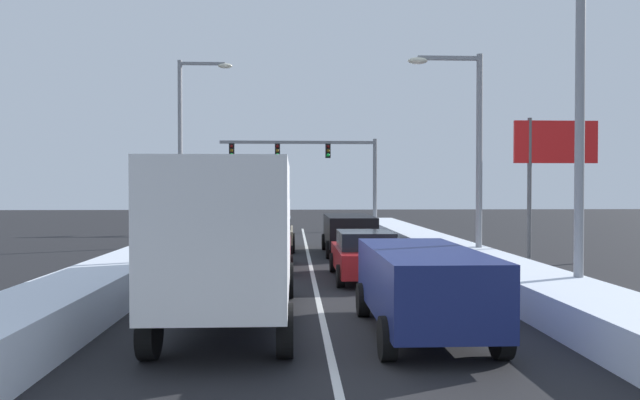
% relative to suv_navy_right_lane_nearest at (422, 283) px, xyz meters
% --- Properties ---
extents(ground_plane, '(120.00, 120.00, 0.00)m').
position_rel_suv_navy_right_lane_nearest_xyz_m(ground_plane, '(-1.87, 7.44, -1.02)').
color(ground_plane, black).
extents(lane_stripe_between_right_lane_and_center_lane, '(0.14, 38.37, 0.01)m').
position_rel_suv_navy_right_lane_nearest_xyz_m(lane_stripe_between_right_lane_and_center_lane, '(-1.87, 10.92, -1.01)').
color(lane_stripe_between_right_lane_and_center_lane, silver).
rests_on(lane_stripe_between_right_lane_and_center_lane, ground).
extents(snow_bank_right_shoulder, '(2.02, 38.37, 0.76)m').
position_rel_suv_navy_right_lane_nearest_xyz_m(snow_bank_right_shoulder, '(3.43, 10.92, -0.63)').
color(snow_bank_right_shoulder, silver).
rests_on(snow_bank_right_shoulder, ground).
extents(snow_bank_left_shoulder, '(1.80, 38.37, 0.90)m').
position_rel_suv_navy_right_lane_nearest_xyz_m(snow_bank_left_shoulder, '(-7.17, 10.92, -0.57)').
color(snow_bank_left_shoulder, silver).
rests_on(snow_bank_left_shoulder, ground).
extents(suv_navy_right_lane_nearest, '(2.16, 4.90, 1.67)m').
position_rel_suv_navy_right_lane_nearest_xyz_m(suv_navy_right_lane_nearest, '(0.00, 0.00, 0.00)').
color(suv_navy_right_lane_nearest, navy).
rests_on(suv_navy_right_lane_nearest, ground).
extents(sedan_red_right_lane_second, '(2.00, 4.50, 1.51)m').
position_rel_suv_navy_right_lane_nearest_xyz_m(sedan_red_right_lane_second, '(-0.27, 7.01, -0.25)').
color(sedan_red_right_lane_second, maroon).
rests_on(sedan_red_right_lane_second, ground).
extents(suv_black_right_lane_third, '(2.16, 4.90, 1.67)m').
position_rel_suv_navy_right_lane_nearest_xyz_m(suv_black_right_lane_third, '(-0.11, 14.12, 0.00)').
color(suv_black_right_lane_third, black).
rests_on(suv_black_right_lane_third, ground).
extents(box_truck_center_lane_nearest, '(2.53, 7.20, 3.36)m').
position_rel_suv_navy_right_lane_nearest_xyz_m(box_truck_center_lane_nearest, '(-3.77, 0.97, 0.88)').
color(box_truck_center_lane_nearest, '#B7BABF').
rests_on(box_truck_center_lane_nearest, ground).
extents(sedan_maroon_center_lane_second, '(2.00, 4.50, 1.51)m').
position_rel_suv_navy_right_lane_nearest_xyz_m(sedan_maroon_center_lane_second, '(-3.52, 9.59, -0.25)').
color(sedan_maroon_center_lane_second, maroon).
rests_on(sedan_maroon_center_lane_second, ground).
extents(sedan_tan_center_lane_third, '(2.00, 4.50, 1.51)m').
position_rel_suv_navy_right_lane_nearest_xyz_m(sedan_tan_center_lane_third, '(-3.44, 15.99, -0.25)').
color(sedan_tan_center_lane_third, '#937F60').
rests_on(sedan_tan_center_lane_third, ground).
extents(traffic_light_gantry, '(10.60, 0.47, 6.20)m').
position_rel_suv_navy_right_lane_nearest_xyz_m(traffic_light_gantry, '(-0.69, 28.35, 3.71)').
color(traffic_light_gantry, slate).
rests_on(traffic_light_gantry, ground).
extents(street_lamp_right_near, '(2.66, 0.36, 9.13)m').
position_rel_suv_navy_right_lane_nearest_xyz_m(street_lamp_right_near, '(3.86, 2.20, 4.37)').
color(street_lamp_right_near, gray).
rests_on(street_lamp_right_near, ground).
extents(street_lamp_right_mid, '(2.66, 0.36, 7.56)m').
position_rel_suv_navy_right_lane_nearest_xyz_m(street_lamp_right_mid, '(3.66, 9.18, 3.55)').
color(street_lamp_right_mid, gray).
rests_on(street_lamp_right_mid, ground).
extents(street_lamp_left_mid, '(2.66, 0.36, 9.09)m').
position_rel_suv_navy_right_lane_nearest_xyz_m(street_lamp_left_mid, '(-7.70, 17.77, 4.36)').
color(street_lamp_left_mid, gray).
rests_on(street_lamp_left_mid, ground).
extents(roadside_sign_right, '(3.20, 0.16, 5.50)m').
position_rel_suv_navy_right_lane_nearest_xyz_m(roadside_sign_right, '(7.39, 10.50, 3.00)').
color(roadside_sign_right, '#59595B').
rests_on(roadside_sign_right, ground).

